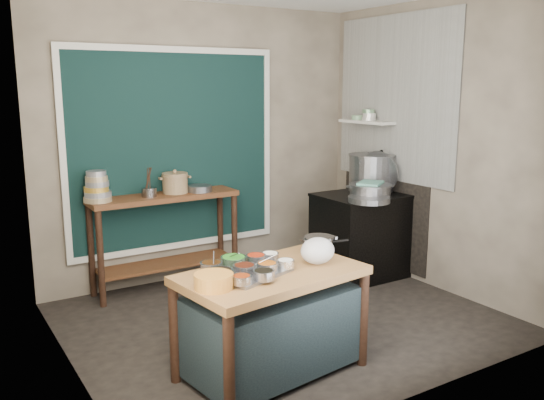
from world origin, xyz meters
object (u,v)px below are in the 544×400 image
utensil_cup (149,192)px  steamer (370,191)px  stove_block (362,236)px  stock_pot (371,173)px  back_counter (166,242)px  ceramic_crock (175,184)px  condiment_tray (250,273)px  saucepan (319,244)px  yellow_basin (214,281)px  prep_table (272,323)px

utensil_cup → steamer: utensil_cup is taller
stove_block → stock_pot: size_ratio=1.79×
back_counter → ceramic_crock: ceramic_crock is taller
stove_block → condiment_tray: (-2.09, -1.28, 0.34)m
saucepan → ceramic_crock: (-0.38, 1.86, 0.23)m
back_counter → stock_pot: bearing=-16.8°
stove_block → saucepan: size_ratio=3.93×
saucepan → ceramic_crock: 1.91m
yellow_basin → back_counter: bearing=76.4°
prep_table → ceramic_crock: (0.16, 2.04, 0.66)m
back_counter → utensil_cup: bearing=-168.9°
prep_table → stove_block: bearing=26.6°
prep_table → back_counter: bearing=81.9°
back_counter → stock_pot: stock_pot is taller
prep_table → stock_pot: size_ratio=2.49×
utensil_cup → stock_pot: 2.33m
stove_block → utensil_cup: (-2.06, 0.70, 0.57)m
stove_block → condiment_tray: bearing=-148.5°
stock_pot → steamer: 0.42m
ceramic_crock → steamer: 1.94m
stove_block → utensil_cup: bearing=161.2°
condiment_tray → utensil_cup: bearing=89.0°
yellow_basin → utensil_cup: (0.36, 2.09, 0.20)m
utensil_cup → steamer: 2.17m
prep_table → condiment_tray: 0.42m
saucepan → prep_table: bearing=-148.9°
utensil_cup → stock_pot: bearing=-14.9°
condiment_tray → stock_pot: (2.28, 1.38, 0.32)m
yellow_basin → steamer: bearing=27.1°
ceramic_crock → yellow_basin: bearing=-106.7°
yellow_basin → condiment_tray: bearing=19.0°
condiment_tray → utensil_cup: 1.99m
utensil_cup → ceramic_crock: 0.29m
prep_table → steamer: 2.23m
utensil_cup → ceramic_crock: size_ratio=0.54×
yellow_basin → utensil_cup: utensil_cup is taller
stove_block → condiment_tray: stove_block is taller
yellow_basin → utensil_cup: 2.13m
yellow_basin → stock_pot: 3.01m
back_counter → yellow_basin: bearing=-103.6°
ceramic_crock → stock_pot: stock_pot is taller
stove_block → yellow_basin: size_ratio=3.64×
yellow_basin → stock_pot: stock_pot is taller
stove_block → saucepan: (-1.39, -1.11, 0.39)m
stove_block → ceramic_crock: size_ratio=3.39×
stove_block → yellow_basin: (-2.41, -1.39, 0.37)m
back_counter → condiment_tray: (-0.19, -2.01, 0.29)m
utensil_cup → stock_pot: size_ratio=0.29×
back_counter → saucepan: bearing=-74.6°
stove_block → stock_pot: (0.19, 0.10, 0.65)m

